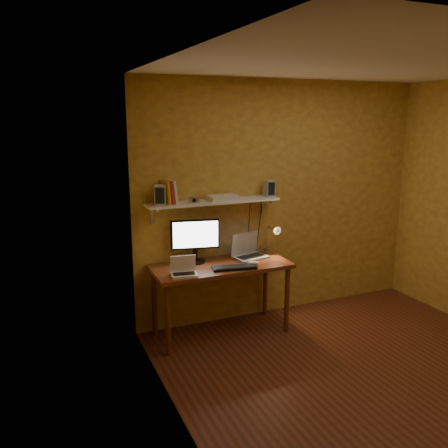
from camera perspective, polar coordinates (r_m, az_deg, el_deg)
name	(u,v)px	position (r m, az deg, el deg)	size (l,w,h in m)	color
room	(381,232)	(4.05, 18.35, -0.88)	(3.44, 3.24, 2.64)	maroon
desk	(221,273)	(4.83, -0.36, -5.86)	(1.40, 0.60, 0.75)	brown
wall_shelf	(214,202)	(4.83, -1.26, 2.66)	(1.40, 0.25, 0.21)	silver
monitor	(195,238)	(4.81, -3.52, -1.75)	(0.49, 0.25, 0.45)	black
laptop	(248,251)	(5.03, 2.89, -3.25)	(0.38, 0.31, 0.26)	#93969B
netbook	(184,270)	(4.50, -4.89, -5.48)	(0.27, 0.21, 0.19)	silver
keyboard	(234,268)	(4.67, 1.25, -5.26)	(0.44, 0.15, 0.02)	black
mouse	(253,263)	(4.80, 3.51, -4.67)	(0.11, 0.07, 0.04)	silver
desk_lamp	(273,235)	(5.13, 5.90, -1.36)	(0.09, 0.23, 0.38)	silver
speaker_left	(160,195)	(4.62, -7.69, 3.51)	(0.11, 0.11, 0.20)	#93969B
speaker_right	(269,188)	(5.08, 5.43, 4.31)	(0.10, 0.10, 0.17)	#93969B
books	(168,192)	(4.66, -6.73, 3.84)	(0.16, 0.17, 0.23)	#D38201
shelf_camera	(194,200)	(4.68, -3.63, 2.90)	(0.11, 0.06, 0.06)	silver
router	(222,198)	(4.84, -0.19, 3.18)	(0.30, 0.20, 0.05)	silver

